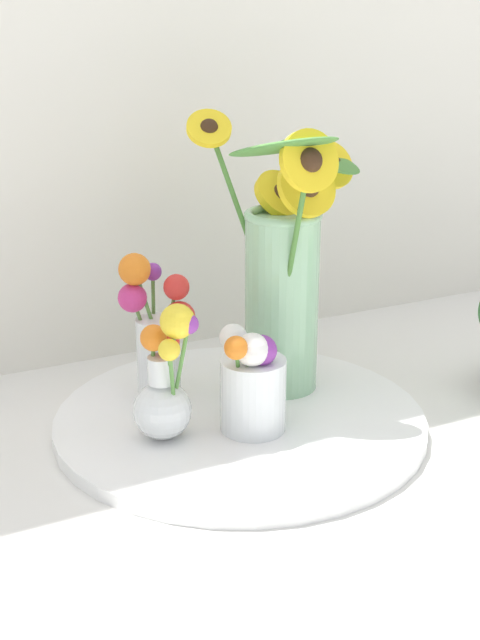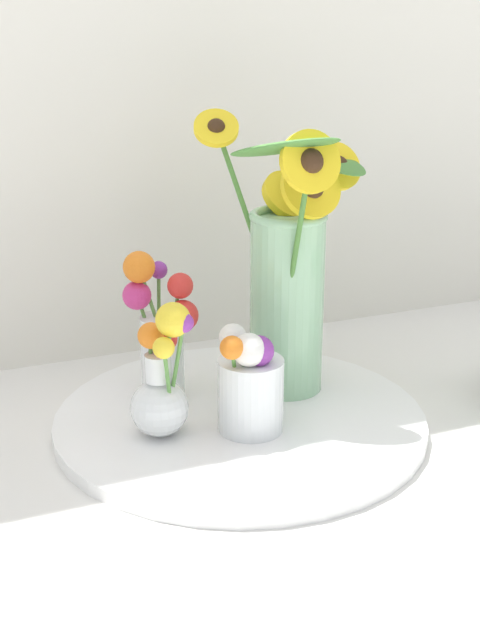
{
  "view_description": "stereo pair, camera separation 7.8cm",
  "coord_description": "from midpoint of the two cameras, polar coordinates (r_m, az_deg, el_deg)",
  "views": [
    {
      "loc": [
        -0.46,
        -0.87,
        0.54
      ],
      "look_at": [
        0.02,
        0.08,
        0.15
      ],
      "focal_mm": 50.0,
      "sensor_mm": 36.0,
      "label": 1
    },
    {
      "loc": [
        -0.39,
        -0.9,
        0.54
      ],
      "look_at": [
        0.02,
        0.08,
        0.15
      ],
      "focal_mm": 50.0,
      "sensor_mm": 36.0,
      "label": 2
    }
  ],
  "objects": [
    {
      "name": "vase_small_back",
      "position": [
        1.21,
        -7.19,
        -0.73
      ],
      "size": [
        0.09,
        0.09,
        0.2
      ],
      "color": "white",
      "rests_on": "serving_tray"
    },
    {
      "name": "ground_plane",
      "position": [
        1.12,
        -0.95,
        -8.79
      ],
      "size": [
        6.0,
        6.0,
        0.0
      ],
      "primitive_type": "plane",
      "color": "silver"
    },
    {
      "name": "serving_tray",
      "position": [
        1.19,
        -1.89,
        -6.51
      ],
      "size": [
        0.49,
        0.49,
        0.02
      ],
      "color": "white",
      "rests_on": "ground_plane"
    },
    {
      "name": "vase_small_center",
      "position": [
        1.12,
        -1.22,
        -4.11
      ],
      "size": [
        0.09,
        0.1,
        0.14
      ],
      "color": "white",
      "rests_on": "serving_tray"
    },
    {
      "name": "mason_jar_sunflowers",
      "position": [
        1.21,
        1.03,
        2.87
      ],
      "size": [
        0.22,
        0.22,
        0.39
      ],
      "color": "#99CC9E",
      "rests_on": "serving_tray"
    },
    {
      "name": "vase_bulb_right",
      "position": [
        1.1,
        -6.87,
        -4.23
      ],
      "size": [
        0.07,
        0.09,
        0.18
      ],
      "color": "white",
      "rests_on": "serving_tray"
    }
  ]
}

